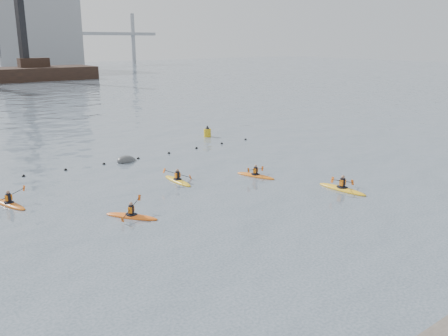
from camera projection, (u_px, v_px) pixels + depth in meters
The scene contains 9 objects.
ground at pixel (305, 275), 19.68m from camera, with size 400.00×400.00×0.00m, color #374650.
float_line at pixel (84, 166), 36.59m from camera, with size 33.24×0.73×0.24m.
kayaker_0 at pixel (132, 216), 26.12m from camera, with size 2.33×2.94×1.11m.
kayaker_1 at pixel (342, 188), 30.87m from camera, with size 2.45×3.62×1.25m.
kayaker_2 at pixel (9, 204), 28.06m from camera, with size 2.13×3.27×1.09m.
kayaker_3 at pixel (178, 180), 32.73m from camera, with size 2.24×3.24×1.25m.
kayaker_4 at pixel (256, 175), 33.97m from camera, with size 2.01×3.14×0.99m.
mooring_buoy at pixel (127, 161), 38.24m from camera, with size 1.94×1.15×0.97m, color #414346.
nav_buoy at pixel (207, 133), 47.98m from camera, with size 0.73×0.73×1.33m.
Camera 1 is at (-13.57, -12.05, 9.45)m, focal length 38.00 mm.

